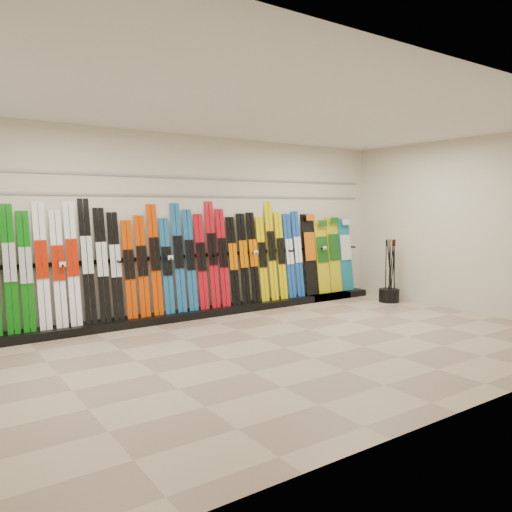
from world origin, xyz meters
TOP-DOWN VIEW (x-y plane):
  - floor at (0.00, 0.00)m, footprint 8.00×8.00m
  - back_wall at (0.00, 2.50)m, footprint 8.00×0.00m
  - right_wall at (4.00, 0.00)m, footprint 0.00×5.00m
  - ceiling at (0.00, 0.00)m, footprint 8.00×8.00m
  - ski_rack_base at (0.22, 2.28)m, footprint 8.00×0.40m
  - skis at (-0.48, 2.35)m, footprint 5.37×0.29m
  - snowboards at (2.93, 2.35)m, footprint 1.26×0.24m
  - pole_bin at (3.60, 1.35)m, footprint 0.38×0.38m
  - ski_poles at (3.64, 1.35)m, footprint 0.28×0.23m
  - slatwall_rail_0 at (0.00, 2.48)m, footprint 7.60×0.02m
  - slatwall_rail_1 at (0.00, 2.48)m, footprint 7.60×0.02m

SIDE VIEW (x-z plane):
  - floor at x=0.00m, z-range 0.00..0.00m
  - ski_rack_base at x=0.22m, z-range 0.00..0.12m
  - pole_bin at x=3.60m, z-range 0.00..0.25m
  - ski_poles at x=3.64m, z-range 0.02..1.20m
  - snowboards at x=2.93m, z-range 0.08..1.64m
  - skis at x=-0.48m, z-range 0.04..1.86m
  - back_wall at x=0.00m, z-range -2.50..5.50m
  - right_wall at x=4.00m, z-range -1.00..4.00m
  - slatwall_rail_0 at x=0.00m, z-range 1.98..2.02m
  - slatwall_rail_1 at x=0.00m, z-range 2.28..2.31m
  - ceiling at x=0.00m, z-range 3.00..3.00m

